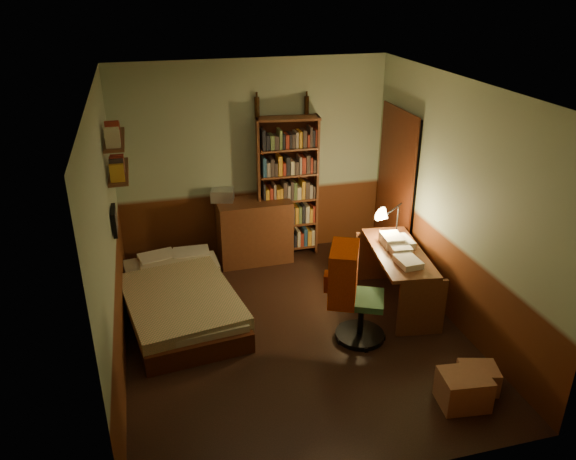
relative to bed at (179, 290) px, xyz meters
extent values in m
cube|color=black|center=(1.14, -0.70, -0.31)|extent=(3.50, 4.00, 0.02)
cube|color=silver|center=(1.14, -0.70, 2.31)|extent=(3.50, 4.00, 0.02)
cube|color=#91A282|center=(1.14, 1.31, 1.00)|extent=(3.50, 0.02, 2.60)
cube|color=#91A282|center=(-0.62, -0.70, 1.00)|extent=(0.02, 4.00, 2.60)
cube|color=#91A282|center=(2.90, -0.70, 1.00)|extent=(0.02, 4.00, 2.60)
cube|color=#91A282|center=(1.14, -2.71, 1.00)|extent=(3.50, 0.02, 2.60)
cube|color=black|center=(2.86, 0.60, 0.70)|extent=(0.06, 0.90, 2.00)
cube|color=#3B170A|center=(2.82, 0.60, 0.70)|extent=(0.02, 0.98, 2.08)
cube|color=#7D8854|center=(0.00, 0.00, 0.00)|extent=(1.30, 2.12, 0.60)
cube|color=#562D18|center=(1.08, 1.06, 0.12)|extent=(0.96, 0.49, 0.84)
cube|color=#B2B2B7|center=(0.70, 1.19, 0.62)|extent=(0.33, 0.29, 0.15)
cube|color=#562D18|center=(1.56, 1.15, 0.65)|extent=(0.83, 0.35, 1.89)
cylinder|color=black|center=(1.19, 1.26, 1.72)|extent=(0.07, 0.07, 0.25)
cylinder|color=black|center=(1.83, 1.26, 1.70)|extent=(0.08, 0.08, 0.23)
cube|color=#562D18|center=(2.42, -0.46, 0.05)|extent=(0.70, 1.35, 0.69)
cube|color=silver|center=(2.41, -0.28, 0.45)|extent=(0.24, 0.31, 0.12)
cone|color=black|center=(2.58, -0.04, 0.66)|extent=(0.18, 0.18, 0.52)
cube|color=#34633D|center=(1.79, -0.97, 0.25)|extent=(0.70, 0.66, 1.09)
cube|color=#B43100|center=(1.86, -0.92, 1.09)|extent=(0.33, 0.52, 0.59)
cube|color=#562D18|center=(-0.50, 0.40, 1.30)|extent=(0.20, 0.90, 0.03)
cube|color=#562D18|center=(-0.50, 0.40, 1.65)|extent=(0.20, 0.90, 0.03)
cube|color=black|center=(-0.58, -0.10, 0.95)|extent=(0.04, 0.32, 0.26)
cube|color=#A56E4D|center=(2.30, -2.15, -0.14)|extent=(0.46, 0.38, 0.32)
cube|color=#A56E4D|center=(2.54, -2.00, -0.18)|extent=(0.40, 0.36, 0.24)
camera|label=1|loc=(-0.21, -5.55, 3.22)|focal=35.00mm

